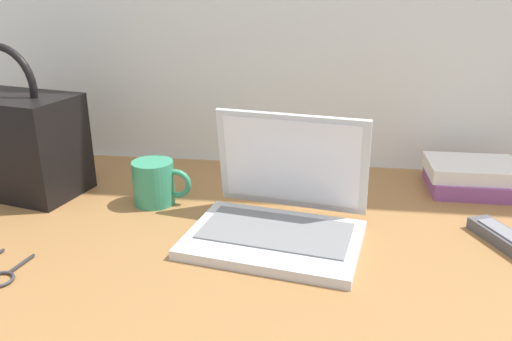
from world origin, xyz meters
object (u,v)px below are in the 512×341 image
(laptop, at_px, (280,211))
(handbag, at_px, (13,141))
(remote_control_near, at_px, (506,239))
(coffee_mug, at_px, (155,182))
(book_stack, at_px, (472,176))

(laptop, xyz_separation_m, handbag, (-0.61, 0.14, 0.07))
(laptop, distance_m, remote_control_near, 0.41)
(coffee_mug, relative_size, remote_control_near, 0.76)
(handbag, bearing_deg, remote_control_near, -7.28)
(coffee_mug, distance_m, book_stack, 0.71)
(laptop, xyz_separation_m, coffee_mug, (-0.28, 0.11, 0.00))
(coffee_mug, height_order, book_stack, coffee_mug)
(remote_control_near, distance_m, handbag, 1.03)
(coffee_mug, xyz_separation_m, handbag, (-0.33, 0.03, 0.07))
(laptop, bearing_deg, book_stack, 33.24)
(remote_control_near, height_order, book_stack, book_stack)
(remote_control_near, height_order, handbag, handbag)
(book_stack, bearing_deg, laptop, -146.76)
(laptop, distance_m, coffee_mug, 0.30)
(coffee_mug, height_order, handbag, handbag)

